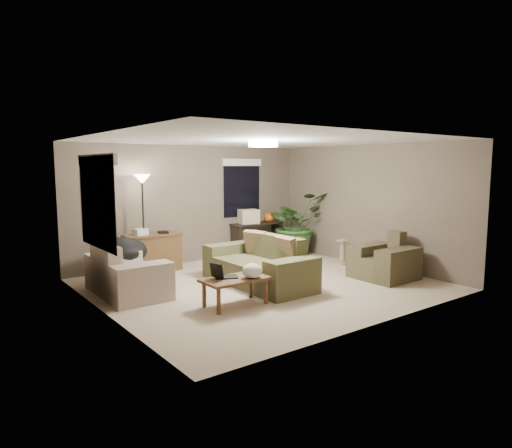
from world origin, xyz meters
TOP-DOWN VIEW (x-y plane):
  - room_shell at (0.00, 0.00)m, footprint 5.50×5.50m
  - main_sofa at (-0.02, 0.06)m, footprint 0.95×2.20m
  - throw_pillows at (0.23, 0.06)m, footprint 0.35×1.38m
  - loveseat at (-2.16, 0.83)m, footprint 0.90×1.60m
  - armchair at (2.08, -0.99)m, footprint 0.95×1.00m
  - coffee_table at (-1.07, -0.72)m, footprint 1.00×0.55m
  - laptop at (-1.24, -0.62)m, footprint 0.42×0.34m
  - plastic_bag at (-0.87, -0.87)m, footprint 0.34×0.31m
  - desk at (-1.12, 2.09)m, footprint 1.10×0.50m
  - desk_papers at (-1.27, 2.08)m, footprint 0.70×0.30m
  - console_table at (1.59, 2.28)m, footprint 1.30×0.40m
  - pumpkin at (1.94, 2.28)m, footprint 0.28×0.28m
  - cardboard_box at (1.34, 2.28)m, footprint 0.49×0.41m
  - papasan_chair at (-1.89, 1.69)m, footprint 1.05×1.05m
  - floor_lamp at (-1.28, 2.13)m, footprint 0.32×0.32m
  - ceiling_fixture at (0.00, 0.00)m, footprint 0.50×0.50m
  - houseplant at (2.24, 1.67)m, footprint 1.32×1.47m
  - cat_scratching_post at (2.45, 0.39)m, footprint 0.32×0.32m
  - window_left at (-2.73, 0.30)m, footprint 0.05×1.56m
  - window_back at (1.30, 2.48)m, footprint 1.06×0.05m

SIDE VIEW (x-z plane):
  - cat_scratching_post at x=2.45m, z-range -0.04..0.46m
  - main_sofa at x=-0.02m, z-range -0.13..0.72m
  - loveseat at x=-2.16m, z-range -0.13..0.72m
  - armchair at x=2.08m, z-range -0.13..0.72m
  - coffee_table at x=-1.07m, z-range 0.15..0.57m
  - desk at x=-1.12m, z-range 0.00..0.75m
  - console_table at x=1.59m, z-range 0.06..0.81m
  - papasan_chair at x=-1.89m, z-range 0.07..0.86m
  - laptop at x=-1.24m, z-range 0.36..0.60m
  - plastic_bag at x=-0.87m, z-range 0.42..0.64m
  - houseplant at x=2.24m, z-range 0.00..1.14m
  - throw_pillows at x=0.23m, z-range 0.42..0.88m
  - desk_papers at x=-1.27m, z-range 0.74..0.86m
  - pumpkin at x=1.94m, z-range 0.75..0.95m
  - cardboard_box at x=1.34m, z-range 0.75..1.07m
  - room_shell at x=0.00m, z-range -1.50..4.00m
  - floor_lamp at x=-1.28m, z-range 0.64..2.55m
  - window_left at x=-2.73m, z-range 1.12..2.45m
  - window_back at x=1.30m, z-range 1.12..2.45m
  - ceiling_fixture at x=0.00m, z-range 2.39..2.49m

